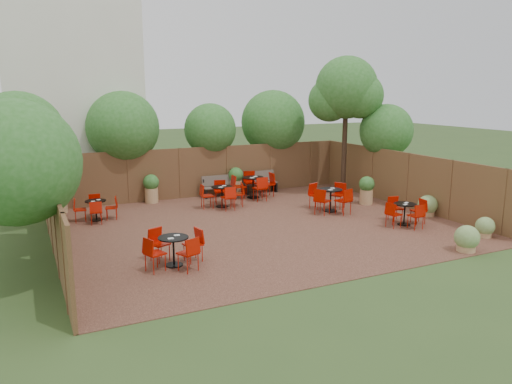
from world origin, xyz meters
name	(u,v)px	position (x,y,z in m)	size (l,w,h in m)	color
ground	(259,226)	(0.00, 0.00, 0.00)	(80.00, 80.00, 0.00)	#354F23
courtyard_paving	(259,226)	(0.00, 0.00, 0.01)	(12.00, 10.00, 0.02)	#3E2119
fence_back	(205,172)	(0.00, 5.00, 1.00)	(12.00, 0.08, 2.00)	#4D2B1C
fence_left	(52,216)	(-6.00, 0.00, 1.00)	(0.08, 10.00, 2.00)	#4D2B1C
fence_right	(407,180)	(6.00, 0.00, 1.00)	(0.08, 10.00, 2.00)	#4D2B1C
neighbour_building	(72,96)	(-4.50, 8.00, 4.00)	(5.00, 4.00, 8.00)	silver
overhang_foliage	(159,134)	(-2.32, 2.96, 2.77)	(15.65, 10.99, 2.78)	#296320
courtyard_tree	(346,92)	(5.26, 2.91, 4.13)	(2.66, 2.56, 5.53)	black
park_bench_left	(219,186)	(0.47, 4.62, 0.46)	(1.38, 0.45, 0.85)	brown
park_bench_right	(260,182)	(2.28, 4.62, 0.48)	(1.47, 0.52, 0.90)	brown
bistro_tables	(256,203)	(0.47, 1.23, 0.46)	(10.14, 7.79, 0.96)	black
planters	(215,187)	(-0.05, 3.74, 0.59)	(10.99, 4.31, 1.11)	tan
low_shrubs	(453,222)	(4.93, -3.19, 0.35)	(2.50, 3.95, 0.71)	tan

